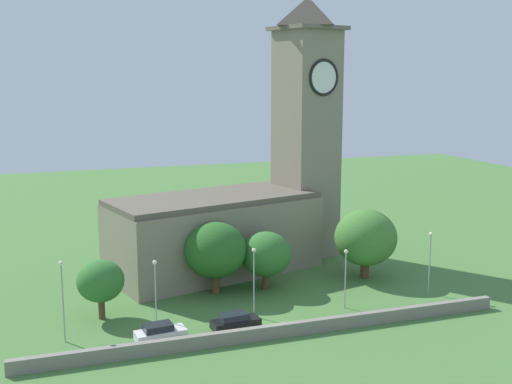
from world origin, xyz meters
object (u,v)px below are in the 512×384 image
(streetlamp_west_mid, at_px, (155,284))
(tree_churchyard, at_px, (215,250))
(tree_by_tower, at_px, (366,238))
(tree_riverside_west, at_px, (100,281))
(car_black, at_px, (235,322))
(tree_riverside_east, at_px, (266,254))
(car_white, at_px, (160,333))
(streetlamp_central, at_px, (254,271))
(streetlamp_east_mid, at_px, (346,269))
(streetlamp_west_end, at_px, (62,289))
(church, at_px, (249,194))
(streetlamp_east_end, at_px, (430,253))

(streetlamp_west_mid, xyz_separation_m, tree_churchyard, (8.33, 8.43, 0.36))
(tree_by_tower, xyz_separation_m, tree_riverside_west, (-31.91, -3.19, -1.07))
(car_black, bearing_deg, tree_riverside_east, 56.52)
(tree_by_tower, distance_m, tree_churchyard, 18.82)
(car_white, xyz_separation_m, streetlamp_central, (10.35, 3.13, 3.95))
(streetlamp_east_mid, bearing_deg, car_white, -173.35)
(tree_by_tower, bearing_deg, streetlamp_west_end, -167.32)
(tree_riverside_west, bearing_deg, church, 33.14)
(tree_riverside_east, distance_m, tree_riverside_west, 19.29)
(car_white, xyz_separation_m, tree_riverside_east, (14.47, 10.92, 3.28))
(tree_riverside_east, relative_size, tree_riverside_west, 1.10)
(streetlamp_west_mid, bearing_deg, tree_churchyard, 45.33)
(streetlamp_west_end, xyz_separation_m, tree_riverside_west, (3.87, 4.86, -1.16))
(car_white, height_order, streetlamp_east_end, streetlamp_east_end)
(car_black, relative_size, tree_churchyard, 0.60)
(tree_churchyard, bearing_deg, tree_riverside_east, -4.87)
(streetlamp_east_end, relative_size, tree_riverside_west, 1.17)
(tree_riverside_east, bearing_deg, church, 83.05)
(church, height_order, streetlamp_east_mid, church)
(car_white, distance_m, tree_churchyard, 14.87)
(tree_riverside_west, bearing_deg, car_white, -59.51)
(church, height_order, tree_riverside_west, church)
(tree_riverside_west, bearing_deg, streetlamp_east_mid, -12.11)
(streetlamp_east_end, bearing_deg, car_white, -173.95)
(car_white, distance_m, streetlamp_west_end, 9.85)
(church, xyz_separation_m, car_black, (-8.25, -20.64, -8.56))
(church, relative_size, tree_churchyard, 4.17)
(streetlamp_east_end, distance_m, tree_riverside_east, 18.58)
(streetlamp_west_mid, xyz_separation_m, tree_riverside_east, (14.25, 7.92, -0.53))
(streetlamp_west_end, distance_m, streetlamp_east_mid, 28.79)
(streetlamp_west_mid, xyz_separation_m, tree_by_tower, (27.15, 7.91, 0.37))
(streetlamp_west_mid, xyz_separation_m, streetlamp_east_mid, (20.15, -0.63, -0.34))
(car_black, relative_size, streetlamp_west_end, 0.63)
(streetlamp_east_mid, distance_m, tree_riverside_east, 10.39)
(streetlamp_central, height_order, tree_riverside_west, streetlamp_central)
(streetlamp_east_mid, xyz_separation_m, tree_riverside_west, (-24.91, 5.34, -0.36))
(streetlamp_west_end, bearing_deg, streetlamp_east_end, 0.68)
(streetlamp_west_mid, height_order, streetlamp_central, streetlamp_central)
(tree_churchyard, bearing_deg, tree_riverside_west, -164.18)
(streetlamp_central, height_order, tree_churchyard, tree_churchyard)
(streetlamp_central, distance_m, tree_churchyard, 8.49)
(tree_riverside_east, bearing_deg, streetlamp_west_mid, -150.93)
(streetlamp_east_mid, height_order, tree_by_tower, tree_by_tower)
(church, xyz_separation_m, tree_by_tower, (11.67, -10.03, -4.39))
(tree_riverside_west, bearing_deg, tree_by_tower, 5.71)
(streetlamp_west_mid, distance_m, tree_riverside_east, 16.31)
(car_white, distance_m, streetlamp_central, 11.51)
(car_black, distance_m, streetlamp_west_mid, 8.60)
(tree_by_tower, height_order, tree_riverside_west, tree_by_tower)
(streetlamp_east_end, bearing_deg, streetlamp_central, -179.45)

